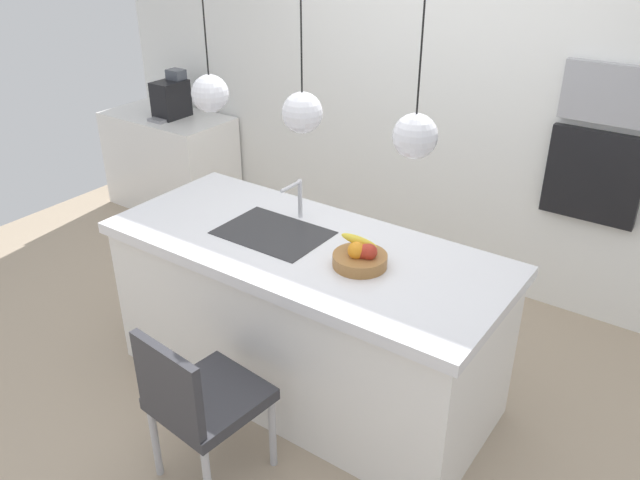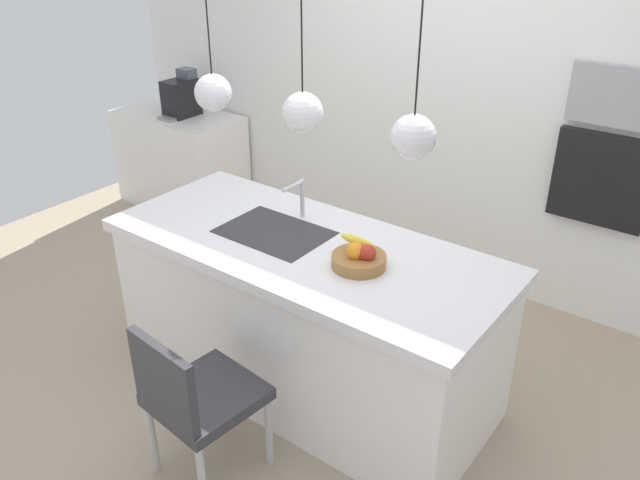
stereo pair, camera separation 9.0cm
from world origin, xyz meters
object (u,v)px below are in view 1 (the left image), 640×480
(microwave, at_px, (612,94))
(oven, at_px, (594,176))
(fruit_bowl, at_px, (361,257))
(coffee_machine, at_px, (171,98))
(chair_near, at_px, (199,399))

(microwave, relative_size, oven, 0.96)
(fruit_bowl, xyz_separation_m, microwave, (0.65, 1.61, 0.53))
(coffee_machine, bearing_deg, oven, 5.11)
(fruit_bowl, distance_m, microwave, 1.81)
(microwave, bearing_deg, chair_near, -112.21)
(coffee_machine, relative_size, chair_near, 0.45)
(coffee_machine, relative_size, microwave, 0.70)
(fruit_bowl, distance_m, chair_near, 0.98)
(microwave, bearing_deg, oven, 0.00)
(coffee_machine, bearing_deg, chair_near, -42.01)
(microwave, xyz_separation_m, oven, (0.00, 0.00, -0.50))
(fruit_bowl, relative_size, chair_near, 0.31)
(coffee_machine, bearing_deg, fruit_bowl, -26.13)
(fruit_bowl, bearing_deg, microwave, 68.04)
(fruit_bowl, xyz_separation_m, oven, (0.65, 1.61, 0.03))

